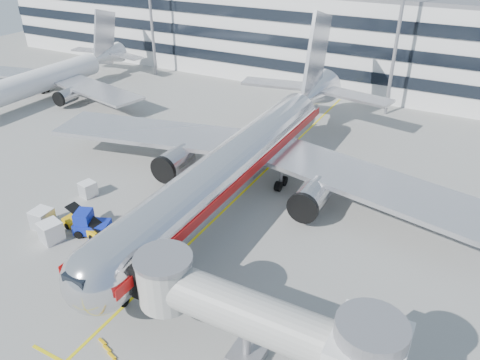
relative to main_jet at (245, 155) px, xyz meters
The scene contains 13 objects.
ground 12.46m from the main_jet, 90.00° to the right, with size 180.00×180.00×0.00m, color gray.
lead_in_line 4.57m from the main_jet, 90.00° to the right, with size 0.25×70.00×0.01m, color yellow.
main_jet is the anchor object (origin of this frame).
jet_bridge 23.18m from the main_jet, 58.30° to the right, with size 17.80×4.50×7.00m.
terminal 46.36m from the main_jet, 90.00° to the left, with size 150.00×24.25×15.60m.
light_mast_centre 33.08m from the main_jet, 75.20° to the left, with size 2.40×1.20×25.45m.
second_jet 44.07m from the main_jet, 165.44° to the left, with size 38.21×36.52×12.04m.
belt_loader 17.25m from the main_jet, 125.17° to the right, with size 4.99×2.12×2.35m.
baggage_tug 16.85m from the main_jet, 122.91° to the right, with size 3.61×2.93×2.37m.
cargo_container_left 20.76m from the main_jet, 131.89° to the right, with size 1.86×1.86×1.88m.
cargo_container_right 17.03m from the main_jet, 147.74° to the right, with size 1.77×1.77×1.58m.
cargo_container_front 20.18m from the main_jet, 124.65° to the right, with size 2.18×2.18×1.89m.
ramp_worker 12.90m from the main_jet, 119.75° to the right, with size 0.59×0.39×1.61m, color #90E217.
Camera 1 is at (20.28, -27.08, 25.72)m, focal length 35.00 mm.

